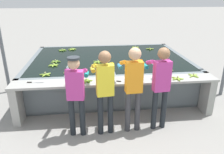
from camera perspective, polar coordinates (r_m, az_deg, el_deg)
name	(u,v)px	position (r m, az deg, el deg)	size (l,w,h in m)	color
ground_plane	(118,121)	(4.90, 1.45, -11.54)	(80.00, 80.00, 0.00)	gray
wash_tank	(109,72)	(6.52, -0.86, 1.33)	(4.47, 3.16, 0.89)	slate
work_ledge	(116,91)	(4.80, 1.16, -3.71)	(4.47, 0.45, 0.89)	#9E9E99
worker_0	(76,89)	(4.12, -9.45, -3.23)	(0.45, 0.73, 1.60)	#1E2328
worker_1	(105,86)	(4.10, -1.90, -2.24)	(0.45, 0.73, 1.70)	#1E2328
worker_2	(133,82)	(4.19, 5.59, -1.39)	(0.44, 0.73, 1.73)	#38383D
worker_3	(161,81)	(4.36, 12.60, -1.09)	(0.45, 0.73, 1.71)	#1E2328
banana_bunch_floating_0	(72,49)	(7.39, -10.39, 7.14)	(0.28, 0.26, 0.08)	#8CB738
banana_bunch_floating_1	(53,65)	(5.83, -15.07, 3.00)	(0.27, 0.28, 0.08)	#8CB738
banana_bunch_floating_2	(69,73)	(5.18, -11.10, 1.07)	(0.28, 0.28, 0.08)	#9EC642
banana_bunch_floating_3	(45,74)	(5.21, -17.01, 0.63)	(0.27, 0.28, 0.08)	#93BC3D
banana_bunch_floating_4	(150,49)	(7.45, 9.84, 7.28)	(0.28, 0.28, 0.08)	#93BC3D
banana_bunch_floating_5	(73,66)	(5.62, -10.11, 2.74)	(0.28, 0.26, 0.08)	#7FAD33
banana_bunch_floating_6	(138,67)	(5.52, 6.88, 2.56)	(0.28, 0.28, 0.08)	#9EC642
banana_bunch_floating_7	(136,60)	(6.16, 6.31, 4.57)	(0.27, 0.28, 0.08)	#8CB738
banana_bunch_floating_8	(97,62)	(5.92, -3.82, 3.95)	(0.26, 0.28, 0.08)	#8CB738
banana_bunch_floating_9	(135,47)	(7.58, 6.12, 7.70)	(0.28, 0.28, 0.08)	#93BC3D
banana_bunch_floating_10	(62,50)	(7.33, -12.85, 6.85)	(0.28, 0.27, 0.08)	#75A333
banana_bunch_floating_11	(168,69)	(5.51, 14.44, 2.00)	(0.28, 0.27, 0.08)	#93BC3D
banana_bunch_floating_12	(56,62)	(6.13, -14.52, 3.94)	(0.27, 0.28, 0.08)	#75A333
banana_bunch_ledge_0	(177,79)	(4.94, 16.70, -0.38)	(0.28, 0.27, 0.08)	#93BC3D
banana_bunch_ledge_1	(86,81)	(4.64, -6.77, -0.99)	(0.28, 0.27, 0.08)	#7FAD33
banana_bunch_ledge_2	(193,75)	(5.24, 20.48, 0.37)	(0.26, 0.26, 0.08)	#9EC642
knife_0	(33,82)	(4.86, -19.97, -1.30)	(0.35, 0.05, 0.02)	silver
knife_1	(122,82)	(4.61, 2.63, -1.19)	(0.34, 0.14, 0.02)	silver
support_post_left	(0,36)	(6.48, -27.25, 9.54)	(0.09, 0.09, 3.20)	slate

